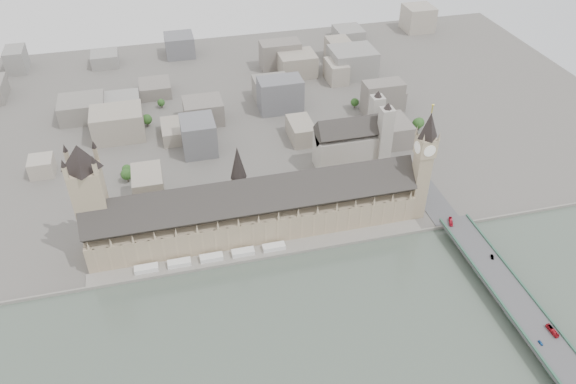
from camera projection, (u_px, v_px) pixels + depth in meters
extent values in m
plane|color=#595651|center=(260.00, 247.00, 453.21)|extent=(900.00, 900.00, 0.00)
cube|color=gray|center=(264.00, 258.00, 440.69)|extent=(600.00, 1.50, 3.00)
cube|color=gray|center=(262.00, 252.00, 446.80)|extent=(270.00, 15.00, 2.00)
cube|color=white|center=(146.00, 269.00, 427.92)|extent=(18.00, 7.00, 4.00)
cube|color=white|center=(179.00, 263.00, 432.77)|extent=(18.00, 7.00, 4.00)
cube|color=white|center=(212.00, 258.00, 437.62)|extent=(18.00, 7.00, 4.00)
cube|color=white|center=(243.00, 252.00, 442.47)|extent=(18.00, 7.00, 4.00)
cube|color=white|center=(274.00, 247.00, 447.32)|extent=(18.00, 7.00, 4.00)
cube|color=tan|center=(255.00, 220.00, 461.16)|extent=(265.00, 40.00, 25.00)
cube|color=#292624|center=(254.00, 198.00, 447.55)|extent=(265.00, 40.73, 40.73)
cube|color=tan|center=(419.00, 186.00, 467.49)|extent=(12.00, 12.00, 62.00)
cube|color=#9C8D6B|center=(426.00, 146.00, 443.99)|extent=(14.00, 14.00, 16.00)
cylinder|color=white|center=(434.00, 145.00, 445.39)|extent=(0.60, 10.00, 10.00)
cylinder|color=white|center=(417.00, 147.00, 442.59)|extent=(0.60, 10.00, 10.00)
cylinder|color=white|center=(422.00, 142.00, 449.56)|extent=(10.00, 0.60, 10.00)
cylinder|color=white|center=(430.00, 151.00, 438.42)|extent=(10.00, 0.60, 10.00)
cone|color=black|center=(429.00, 125.00, 432.54)|extent=(17.00, 17.00, 22.00)
cylinder|color=yellow|center=(432.00, 109.00, 424.10)|extent=(1.00, 1.00, 6.00)
sphere|color=yellow|center=(433.00, 105.00, 421.99)|extent=(2.00, 2.00, 2.00)
cone|color=#9C8D6B|center=(432.00, 128.00, 443.05)|extent=(2.40, 2.40, 8.00)
cone|color=#9C8D6B|center=(417.00, 130.00, 440.53)|extent=(2.40, 2.40, 8.00)
cone|color=#9C8D6B|center=(439.00, 136.00, 432.99)|extent=(2.40, 2.40, 8.00)
cone|color=#9C8D6B|center=(424.00, 138.00, 430.46)|extent=(2.40, 2.40, 8.00)
cube|color=tan|center=(94.00, 212.00, 425.56)|extent=(23.00, 23.00, 80.00)
cone|color=black|center=(79.00, 157.00, 395.43)|extent=(30.00, 30.00, 20.00)
cylinder|color=#9C8D6B|center=(239.00, 187.00, 445.48)|extent=(12.00, 12.00, 20.00)
cone|color=black|center=(238.00, 162.00, 431.02)|extent=(13.00, 13.00, 28.00)
cube|color=#474749|center=(499.00, 284.00, 413.81)|extent=(25.00, 325.00, 10.25)
cube|color=#A69F95|center=(346.00, 150.00, 536.87)|extent=(60.00, 28.00, 34.00)
cube|color=#292624|center=(348.00, 130.00, 523.61)|extent=(60.00, 28.28, 28.28)
cube|color=#A69F95|center=(375.00, 126.00, 543.33)|extent=(12.00, 12.00, 64.00)
cube|color=#A69F95|center=(384.00, 139.00, 524.75)|extent=(12.00, 12.00, 64.00)
imported|color=red|center=(451.00, 222.00, 460.54)|extent=(6.07, 10.50, 2.88)
imported|color=red|center=(552.00, 331.00, 370.93)|extent=(3.09, 11.00, 3.03)
imported|color=#164A90|center=(541.00, 343.00, 364.09)|extent=(1.85, 4.14, 1.38)
imported|color=gray|center=(492.00, 257.00, 428.13)|extent=(3.41, 5.22, 1.62)
imported|color=gray|center=(422.00, 169.00, 522.92)|extent=(2.14, 4.64, 1.32)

